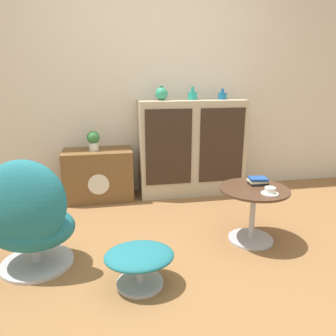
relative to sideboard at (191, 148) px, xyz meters
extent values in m
plane|color=olive|center=(-0.43, -1.49, -0.53)|extent=(12.00, 12.00, 0.00)
cube|color=beige|center=(-0.43, 0.22, 0.77)|extent=(6.40, 0.06, 2.60)
cube|color=tan|center=(0.00, 0.00, 0.00)|extent=(1.18, 0.37, 1.07)
cube|color=#332319|center=(-0.29, -0.19, 0.05)|extent=(0.50, 0.01, 0.81)
cube|color=#332319|center=(0.29, -0.19, 0.05)|extent=(0.50, 0.01, 0.81)
cube|color=brown|center=(-1.04, -0.01, -0.26)|extent=(0.73, 0.40, 0.55)
cylinder|color=beige|center=(-1.04, -0.22, -0.30)|extent=(0.22, 0.01, 0.22)
cylinder|color=#B7B7BC|center=(-1.48, -1.27, -0.52)|extent=(0.51, 0.51, 0.02)
cylinder|color=#B7B7BC|center=(-1.48, -1.27, -0.45)|extent=(0.06, 0.06, 0.13)
ellipsoid|color=#1E6B75|center=(-1.48, -1.27, -0.25)|extent=(0.67, 0.59, 0.28)
ellipsoid|color=#1E6B75|center=(-1.50, -1.37, -0.02)|extent=(0.64, 0.47, 0.62)
cylinder|color=#B7B7BC|center=(-0.77, -1.65, -0.52)|extent=(0.31, 0.31, 0.02)
cylinder|color=#B7B7BC|center=(-0.77, -1.65, -0.44)|extent=(0.04, 0.04, 0.15)
ellipsoid|color=#1E6B75|center=(-0.77, -1.65, -0.32)|extent=(0.45, 0.39, 0.09)
cylinder|color=#B7B7BC|center=(0.20, -1.22, -0.52)|extent=(0.37, 0.37, 0.02)
cylinder|color=#B7B7BC|center=(0.20, -1.22, -0.30)|extent=(0.04, 0.04, 0.42)
cylinder|color=#472D1E|center=(0.20, -1.22, -0.08)|extent=(0.55, 0.55, 0.02)
ellipsoid|color=#2D8E6B|center=(-0.34, 0.00, 0.60)|extent=(0.14, 0.14, 0.14)
cylinder|color=#2D8E6B|center=(-0.34, 0.00, 0.67)|extent=(0.04, 0.04, 0.02)
cylinder|color=teal|center=(0.00, 0.00, 0.58)|extent=(0.10, 0.10, 0.09)
cylinder|color=teal|center=(0.00, 0.00, 0.64)|extent=(0.03, 0.03, 0.05)
cylinder|color=#196699|center=(0.34, 0.00, 0.57)|extent=(0.09, 0.09, 0.07)
cylinder|color=#196699|center=(0.34, 0.00, 0.63)|extent=(0.03, 0.03, 0.04)
cylinder|color=silver|center=(-1.08, -0.01, 0.06)|extent=(0.10, 0.10, 0.08)
sphere|color=#387A3D|center=(-1.08, -0.01, 0.16)|extent=(0.13, 0.13, 0.13)
cylinder|color=white|center=(0.26, -1.36, -0.07)|extent=(0.13, 0.13, 0.01)
cylinder|color=white|center=(0.26, -1.36, -0.05)|extent=(0.08, 0.08, 0.05)
cube|color=black|center=(0.28, -1.13, -0.07)|extent=(0.15, 0.11, 0.02)
cube|color=beige|center=(0.27, -1.13, -0.05)|extent=(0.14, 0.11, 0.02)
cube|color=#1E478C|center=(0.27, -1.14, -0.03)|extent=(0.15, 0.13, 0.02)
camera|label=1|loc=(-0.93, -3.51, 0.80)|focal=35.00mm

